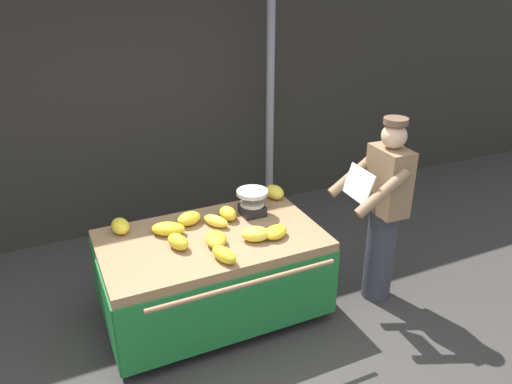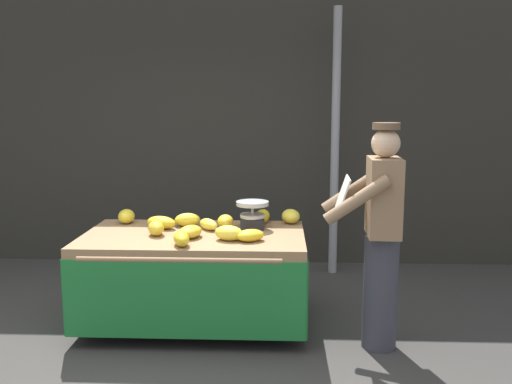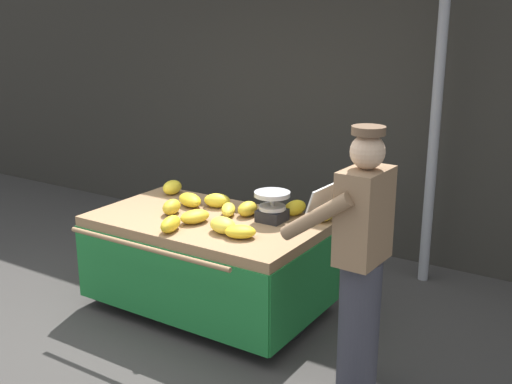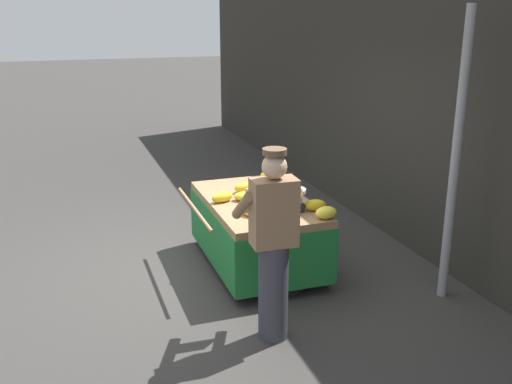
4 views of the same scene
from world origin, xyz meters
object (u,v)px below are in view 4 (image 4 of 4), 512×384
Objects in this scene: banana_bunch_7 at (274,197)px; banana_bunch_10 at (268,175)px; vendor_person at (273,245)px; banana_bunch_8 at (222,197)px; banana_cart at (257,217)px; banana_bunch_11 at (251,211)px; banana_bunch_2 at (278,189)px; banana_bunch_0 at (326,213)px; banana_bunch_1 at (245,196)px; weighing_scale at (292,200)px; banana_bunch_3 at (315,205)px; banana_bunch_6 at (263,186)px; street_pole at (456,160)px; banana_bunch_9 at (243,187)px; banana_bunch_5 at (285,199)px; banana_bunch_4 at (248,205)px.

banana_bunch_7 is 0.80m from banana_bunch_10.
banana_bunch_8 is at bearing -179.16° from vendor_person.
banana_bunch_11 reaches higher than banana_cart.
banana_bunch_2 is 0.86× the size of banana_bunch_8.
banana_bunch_1 is at bearing -144.40° from banana_bunch_0.
weighing_scale is at bearing 149.22° from vendor_person.
banana_bunch_3 reaches higher than banana_cart.
banana_bunch_10 is (-0.35, 0.19, 0.01)m from banana_bunch_6.
street_pole is 12.38× the size of banana_bunch_3.
street_pole is 12.92× the size of banana_bunch_9.
banana_bunch_2 reaches higher than banana_bunch_1.
banana_bunch_5 is at bearing -9.36° from banana_bunch_10.
banana_bunch_4 is 0.17m from banana_bunch_11.
banana_bunch_8 is 1.49m from vendor_person.
banana_bunch_3 is 1.11× the size of banana_bunch_10.
banana_bunch_3 is at bearing 30.87° from banana_bunch_9.
banana_bunch_4 is 0.42m from banana_bunch_7.
banana_bunch_10 is (-1.14, 0.16, -0.06)m from weighing_scale.
banana_bunch_7 is at bearing 134.28° from banana_bunch_11.
banana_bunch_9 reaches higher than banana_bunch_7.
banana_bunch_0 is 1.03× the size of banana_bunch_2.
street_pole reaches higher than banana_bunch_7.
banana_bunch_3 is (0.65, 0.16, 0.00)m from banana_bunch_2.
banana_bunch_0 reaches higher than banana_bunch_6.
banana_bunch_1 is 0.89× the size of banana_bunch_6.
street_pole is at bearing 45.29° from banana_bunch_9.
banana_bunch_1 is (-0.48, -0.36, -0.07)m from weighing_scale.
banana_bunch_0 is 0.91× the size of banana_bunch_1.
banana_bunch_3 is (0.55, 0.44, 0.27)m from banana_cart.
banana_bunch_11 is 0.99m from vendor_person.
banana_bunch_9 is (-1.10, -0.51, -0.00)m from banana_bunch_0.
vendor_person is at bearing -41.81° from banana_bunch_3.
banana_bunch_5 is 0.68m from banana_bunch_8.
banana_bunch_0 is at bearing 128.75° from vendor_person.
banana_bunch_3 is at bearing 46.05° from banana_bunch_1.
banana_bunch_9 is at bearing -50.46° from banana_bunch_10.
banana_bunch_10 is 1.29m from banana_bunch_11.
street_pole reaches higher than banana_bunch_6.
banana_bunch_7 is 0.14× the size of vendor_person.
banana_bunch_5 is at bearing 43.45° from banana_cart.
banana_bunch_0 is 0.82× the size of banana_bunch_6.
weighing_scale is at bearing 24.86° from banana_cart.
banana_bunch_4 reaches higher than banana_bunch_6.
banana_bunch_10 is at bearing 129.33° from banana_bunch_8.
banana_bunch_8 is at bearing -114.12° from banana_bunch_5.
banana_bunch_10 is (-0.63, 0.77, 0.01)m from banana_bunch_8.
vendor_person is at bearing -8.94° from banana_bunch_1.
vendor_person is at bearing -26.03° from banana_bunch_5.
banana_bunch_1 is 0.14× the size of vendor_person.
banana_bunch_5 reaches higher than banana_bunch_7.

